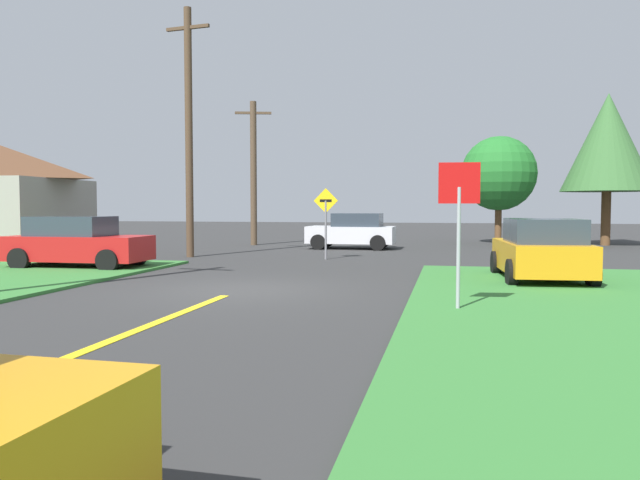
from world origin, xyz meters
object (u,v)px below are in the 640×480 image
(stop_sign, at_px, (459,207))
(direction_sign, at_px, (326,215))
(car_approaching_junction, at_px, (353,231))
(utility_pole_mid, at_px, (189,130))
(car_on_crossroad, at_px, (541,251))
(parked_car_near_building, at_px, (77,243))
(pine_tree_center, at_px, (608,143))
(oak_tree_left, at_px, (499,174))
(utility_pole_far, at_px, (254,172))

(stop_sign, bearing_deg, direction_sign, -71.63)
(car_approaching_junction, bearing_deg, utility_pole_mid, 48.28)
(car_on_crossroad, bearing_deg, parked_car_near_building, 83.53)
(parked_car_near_building, distance_m, pine_tree_center, 24.89)
(utility_pole_mid, height_order, oak_tree_left, utility_pole_mid)
(car_approaching_junction, xyz_separation_m, utility_pole_far, (-5.26, 1.63, 2.86))
(car_on_crossroad, distance_m, utility_pole_far, 17.75)
(oak_tree_left, distance_m, pine_tree_center, 5.32)
(parked_car_near_building, distance_m, oak_tree_left, 21.21)
(utility_pole_far, xyz_separation_m, pine_tree_center, (17.15, 3.37, 1.40))
(parked_car_near_building, relative_size, car_on_crossroad, 1.08)
(car_on_crossroad, relative_size, oak_tree_left, 0.72)
(utility_pole_far, relative_size, direction_sign, 2.75)
(stop_sign, bearing_deg, utility_pole_far, -66.64)
(oak_tree_left, bearing_deg, stop_sign, -95.99)
(parked_car_near_building, bearing_deg, utility_pole_far, 80.83)
(parked_car_near_building, xyz_separation_m, car_approaching_junction, (6.99, 10.65, -0.00))
(car_on_crossroad, xyz_separation_m, direction_sign, (-6.72, 5.41, 0.81))
(stop_sign, height_order, car_on_crossroad, stop_sign)
(car_on_crossroad, xyz_separation_m, oak_tree_left, (0.14, 16.46, 2.81))
(parked_car_near_building, distance_m, utility_pole_mid, 6.45)
(stop_sign, xyz_separation_m, car_approaching_junction, (-4.50, 16.35, -1.11))
(utility_pole_mid, height_order, pine_tree_center, utility_pole_mid)
(car_approaching_junction, relative_size, utility_pole_far, 0.56)
(parked_car_near_building, height_order, utility_pole_far, utility_pole_far)
(utility_pole_far, bearing_deg, pine_tree_center, 11.11)
(parked_car_near_building, height_order, pine_tree_center, pine_tree_center)
(car_on_crossroad, distance_m, utility_pole_mid, 13.72)
(car_approaching_junction, distance_m, pine_tree_center, 13.58)
(utility_pole_mid, height_order, utility_pole_far, utility_pole_mid)
(utility_pole_far, bearing_deg, utility_pole_mid, -90.66)
(parked_car_near_building, relative_size, utility_pole_mid, 0.46)
(stop_sign, relative_size, direction_sign, 1.05)
(stop_sign, distance_m, utility_pole_mid, 14.67)
(stop_sign, distance_m, car_on_crossroad, 5.66)
(stop_sign, bearing_deg, utility_pole_mid, -51.90)
(utility_pole_mid, relative_size, pine_tree_center, 1.25)
(oak_tree_left, xyz_separation_m, pine_tree_center, (5.12, -0.24, 1.44))
(utility_pole_far, bearing_deg, car_on_crossroad, -47.23)
(utility_pole_mid, xyz_separation_m, utility_pole_far, (0.09, 7.51, -1.15))
(stop_sign, height_order, oak_tree_left, oak_tree_left)
(parked_car_near_building, bearing_deg, pine_tree_center, 38.50)
(car_approaching_junction, height_order, utility_pole_mid, utility_pole_mid)
(parked_car_near_building, relative_size, utility_pole_far, 0.61)
(parked_car_near_building, xyz_separation_m, utility_pole_far, (1.73, 12.29, 2.86))
(car_on_crossroad, bearing_deg, oak_tree_left, -4.53)
(car_on_crossroad, relative_size, utility_pole_mid, 0.43)
(direction_sign, height_order, oak_tree_left, oak_tree_left)
(car_on_crossroad, distance_m, car_approaching_junction, 13.04)
(car_approaching_junction, distance_m, direction_sign, 5.87)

